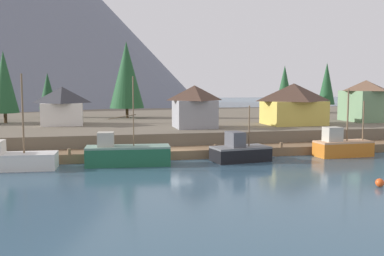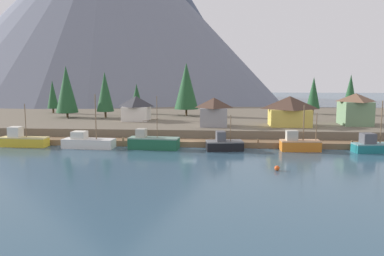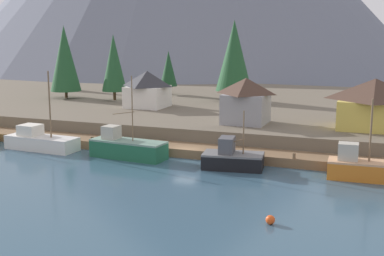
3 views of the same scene
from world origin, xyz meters
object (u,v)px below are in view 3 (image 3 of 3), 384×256
Objects in this scene: house_grey at (246,100)px; conifer_back_left at (114,63)px; conifer_near_left at (169,69)px; conifer_mid_right at (234,55)px; fishing_boat_orange at (361,167)px; conifer_back_right at (65,58)px; house_yellow at (374,103)px; channel_buoy at (270,220)px; fishing_boat_green at (127,148)px; conifer_near_right at (62,64)px; fishing_boat_black at (232,158)px; fishing_boat_white at (40,141)px; house_white at (147,89)px.

conifer_back_left is at bearing 152.46° from house_grey.
conifer_near_left is 0.60× the size of conifer_mid_right.
fishing_boat_orange is 0.63× the size of conifer_back_right.
conifer_back_left is (-41.53, 12.13, 3.14)m from house_yellow.
channel_buoy is at bearing -101.57° from house_yellow.
conifer_back_right is at bearing 167.01° from house_yellow.
conifer_back_right is at bearing 139.52° from fishing_boat_green.
conifer_back_left is at bearing -30.95° from conifer_near_right.
conifer_mid_right is (-7.48, 19.93, 4.55)m from house_grey.
fishing_boat_green is at bearing -73.56° from conifer_near_left.
fishing_boat_black is at bearing 3.96° from fishing_boat_green.
conifer_back_right is at bearing -177.40° from conifer_back_left.
conifer_back_left is at bearing 131.09° from channel_buoy.
conifer_mid_right reaches higher than conifer_near_left.
fishing_boat_orange is 19.67m from house_grey.
fishing_boat_orange is at bearing -55.35° from conifer_mid_right.
fishing_boat_green is at bearing 143.20° from channel_buoy.
conifer_near_right is (-58.59, 36.49, 6.37)m from fishing_boat_orange.
conifer_near_left is at bearing 36.68° from conifer_back_right.
conifer_back_right reaches higher than conifer_near_left.
fishing_boat_white is 0.76× the size of conifer_back_right.
fishing_boat_black is 0.78× the size of house_yellow.
fishing_boat_orange reaches higher than channel_buoy.
conifer_back_right is at bearing 164.40° from house_white.
conifer_back_right is at bearing 121.63° from fishing_boat_white.
conifer_back_left is (-4.55, 26.29, 7.68)m from fishing_boat_white.
fishing_boat_black is at bearing -73.70° from conifer_mid_right.
house_grey is 0.65× the size of conifer_near_right.
house_yellow is 42.68m from conifer_near_left.
conifer_back_right reaches higher than conifer_near_right.
fishing_boat_green is 13.13× the size of channel_buoy.
conifer_mid_right is (36.33, -4.28, 2.44)m from conifer_near_right.
channel_buoy is at bearing -44.04° from conifer_near_right.
conifer_near_right is at bearing 124.50° from fishing_boat_white.
channel_buoy is at bearing -71.78° from fishing_boat_black.
fishing_boat_orange is at bearing -91.67° from house_yellow.
fishing_boat_orange is at bearing 5.77° from fishing_boat_green.
conifer_near_left reaches higher than house_white.
conifer_back_left is at bearing 148.04° from house_white.
fishing_boat_white is 1.58× the size of house_white.
house_white is (-19.75, 21.13, 4.26)m from fishing_boat_black.
conifer_near_left is at bearing 62.90° from conifer_back_left.
conifer_mid_right reaches higher than conifer_near_right.
house_yellow is 63.21m from conifer_near_right.
conifer_near_left is at bearing 113.52° from fishing_boat_black.
house_grey is 0.52× the size of conifer_back_left.
conifer_near_right is at bearing 135.96° from channel_buoy.
fishing_boat_black is 59.34m from conifer_near_right.
conifer_mid_right reaches higher than fishing_boat_white.
conifer_back_left is (-26.35, 13.75, 3.29)m from house_grey.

